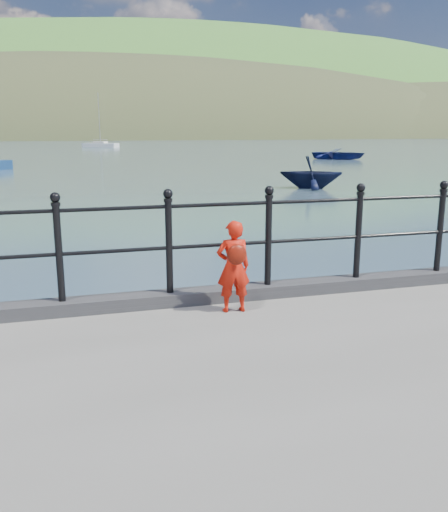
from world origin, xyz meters
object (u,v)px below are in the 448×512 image
object	(u,v)px
launch_blue	(339,154)
railing	(220,232)
child	(233,266)
launch_navy	(311,172)
sailboat_deep	(100,145)

from	to	relation	value
launch_blue	railing	bearing A→B (deg)	-166.26
child	launch_navy	xyz separation A→B (m)	(10.40, 20.41, -0.69)
child	launch_navy	bearing A→B (deg)	-113.79
child	launch_blue	distance (m)	52.25
launch_navy	child	bearing A→B (deg)	175.93
child	sailboat_deep	bearing A→B (deg)	-89.23
child	launch_blue	bearing A→B (deg)	-115.66
launch_navy	sailboat_deep	size ratio (longest dim) A/B	0.34
launch_navy	railing	bearing A→B (deg)	175.35
railing	launch_navy	bearing A→B (deg)	62.44
railing	launch_blue	distance (m)	51.89
railing	child	size ratio (longest dim) A/B	17.61
railing	child	xyz separation A→B (m)	(0.03, -0.43, -0.30)
launch_blue	sailboat_deep	world-z (taller)	sailboat_deep
railing	launch_navy	xyz separation A→B (m)	(10.43, 19.98, -0.99)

